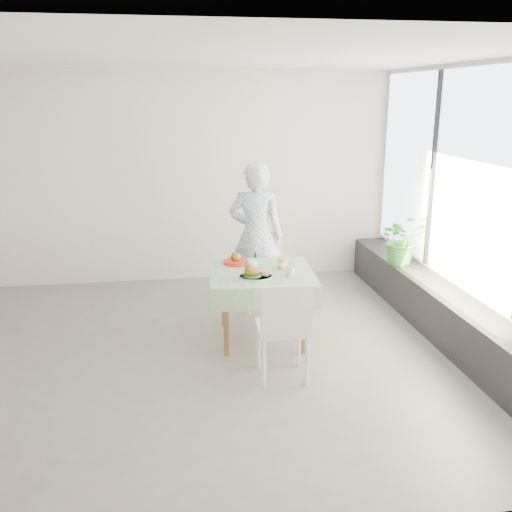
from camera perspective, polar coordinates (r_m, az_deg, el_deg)
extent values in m
plane|color=#63605E|center=(5.73, -7.85, -9.91)|extent=(6.00, 6.00, 0.00)
plane|color=white|center=(5.19, -9.06, 19.23)|extent=(6.00, 6.00, 0.00)
cube|color=silver|center=(7.75, -8.68, 7.64)|extent=(6.00, 0.02, 2.80)
cube|color=silver|center=(2.88, -7.71, -6.14)|extent=(6.00, 0.02, 2.80)
cube|color=silver|center=(6.09, 21.16, 4.58)|extent=(0.02, 5.00, 2.80)
cube|color=#D1E0F9|center=(6.04, 21.14, 6.91)|extent=(0.01, 4.80, 2.18)
cube|color=black|center=(6.30, 18.54, -5.72)|extent=(0.40, 4.80, 0.50)
cube|color=brown|center=(5.82, 0.56, -1.85)|extent=(0.96, 0.96, 0.04)
cube|color=white|center=(5.81, 0.56, -1.61)|extent=(1.11, 1.11, 0.01)
cube|color=white|center=(6.72, 0.89, -1.65)|extent=(0.49, 0.49, 0.04)
cube|color=white|center=(6.85, 0.89, 0.71)|extent=(0.43, 0.11, 0.43)
cube|color=white|center=(5.12, 2.65, -7.21)|extent=(0.46, 0.46, 0.04)
cube|color=white|center=(4.84, 3.06, -5.48)|extent=(0.44, 0.06, 0.44)
imported|color=#8CAFE0|center=(6.70, 0.01, 2.00)|extent=(0.73, 0.58, 1.76)
cylinder|color=white|center=(5.61, -0.01, -2.09)|extent=(0.33, 0.33, 0.02)
cylinder|color=#124B12|center=(5.60, -0.39, -1.95)|extent=(0.18, 0.18, 0.02)
ellipsoid|color=#986324|center=(5.58, -0.39, -1.43)|extent=(0.16, 0.14, 0.12)
ellipsoid|color=white|center=(5.56, -0.39, -0.90)|extent=(0.11, 0.11, 0.08)
cylinder|color=#9C1D0F|center=(5.60, 1.05, -1.84)|extent=(0.06, 0.06, 0.03)
cylinder|color=white|center=(5.89, 2.63, -0.63)|extent=(0.09, 0.09, 0.14)
cylinder|color=orange|center=(5.89, 2.63, -0.78)|extent=(0.08, 0.08, 0.10)
cylinder|color=white|center=(5.87, 2.64, 0.04)|extent=(0.10, 0.10, 0.01)
cylinder|color=yellow|center=(5.86, 2.71, 0.51)|extent=(0.01, 0.03, 0.19)
cylinder|color=white|center=(5.65, 3.44, -1.40)|extent=(0.09, 0.09, 0.13)
cylinder|color=#F0F2CA|center=(5.65, 3.44, -1.54)|extent=(0.08, 0.08, 0.09)
cylinder|color=white|center=(5.63, 3.45, -0.75)|extent=(0.09, 0.09, 0.01)
cylinder|color=yellow|center=(5.62, 3.52, -0.30)|extent=(0.01, 0.03, 0.18)
cylinder|color=red|center=(6.06, -2.01, -0.61)|extent=(0.26, 0.26, 0.04)
cylinder|color=white|center=(6.06, -2.01, -0.51)|extent=(0.22, 0.22, 0.01)
ellipsoid|color=#986324|center=(6.05, -2.01, -0.12)|extent=(0.12, 0.11, 0.10)
imported|color=#287929|center=(7.06, 14.40, 1.62)|extent=(0.57, 0.50, 0.61)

